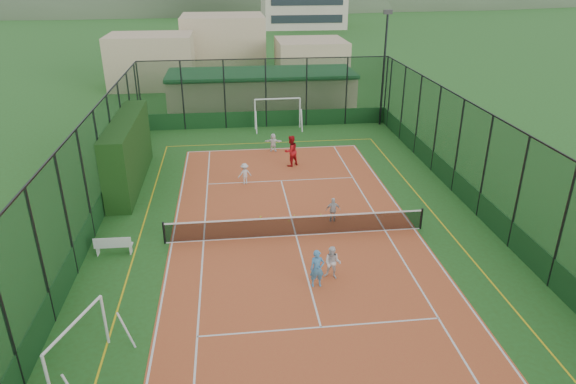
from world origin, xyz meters
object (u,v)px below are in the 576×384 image
white_bench (114,245)px  child_far_right (333,210)px  clubhouse (261,91)px  futsal_goal_near (79,348)px  child_far_left (245,174)px  child_near_mid (317,269)px  coach (291,151)px  child_near_right (333,263)px  floodlight_ne (384,70)px  futsal_goal_far (278,114)px  child_far_back (273,142)px

white_bench → child_far_right: bearing=12.0°
clubhouse → futsal_goal_near: bearing=-104.1°
clubhouse → child_far_left: size_ratio=12.80×
child_near_mid → white_bench: bearing=156.1°
white_bench → clubhouse: bearing=72.2°
child_far_right → coach: (-1.09, 7.50, 0.34)m
child_near_right → child_far_right: size_ratio=1.13×
floodlight_ne → child_near_mid: 22.44m
futsal_goal_near → futsal_goal_far: futsal_goal_far is taller
child_near_mid → child_far_back: 15.37m
futsal_goal_far → child_near_right: 20.01m
white_bench → coach: (8.63, 9.35, 0.51)m
coach → clubhouse: bearing=-119.8°
floodlight_ne → child_far_back: (-8.60, -5.19, -3.52)m
clubhouse → futsal_goal_near: (-7.43, -29.61, -0.67)m
child_near_mid → child_far_back: size_ratio=1.25×
coach → child_near_right: bearing=57.2°
white_bench → futsal_goal_near: (0.37, -6.96, 0.47)m
clubhouse → child_far_right: size_ratio=12.65×
white_bench → futsal_goal_near: bearing=-85.7°
white_bench → child_far_back: (7.80, 12.06, 0.18)m
child_far_left → white_bench: bearing=31.5°
futsal_goal_far → child_far_left: size_ratio=2.88×
floodlight_ne → futsal_goal_far: 8.37m
child_far_left → child_far_back: (2.04, 5.17, 0.01)m
child_near_mid → child_far_left: (-2.31, 10.20, -0.16)m
child_near_right → child_far_back: size_ratio=1.13×
futsal_goal_near → futsal_goal_far: (8.22, 24.09, 0.20)m
futsal_goal_near → child_near_right: (8.38, 4.09, -0.22)m
clubhouse → futsal_goal_near: clubhouse is taller
white_bench → futsal_goal_far: size_ratio=0.45×
child_near_right → child_far_back: child_near_right is taller
white_bench → child_far_left: bearing=51.3°
child_near_mid → child_far_left: 10.46m
child_near_mid → clubhouse: bearing=89.0°
child_far_back → coach: bearing=113.6°
floodlight_ne → child_far_right: bearing=-113.5°
futsal_goal_far → child_far_back: bearing=-100.1°
floodlight_ne → child_near_mid: floodlight_ne is taller
child_far_left → child_far_right: child_far_right is taller
floodlight_ne → clubhouse: (-8.60, 5.40, -2.55)m
coach → child_far_left: bearing=7.2°
floodlight_ne → child_near_right: bearing=-110.8°
child_far_right → child_far_back: 10.39m
clubhouse → child_near_mid: clubhouse is taller
floodlight_ne → child_near_right: size_ratio=6.08×
floodlight_ne → white_bench: floodlight_ne is taller
futsal_goal_far → child_far_right: bearing=-87.0°
floodlight_ne → futsal_goal_near: size_ratio=2.94×
floodlight_ne → coach: size_ratio=4.40×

